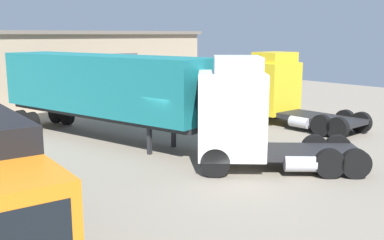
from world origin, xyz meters
name	(u,v)px	position (x,y,z in m)	size (l,w,h in m)	color
ground_plane	(169,153)	(0.00, 0.00, 0.00)	(60.00, 60.00, 0.00)	gray
warehouse_building	(16,67)	(0.00, 18.75, 2.62)	(27.37, 10.01, 5.23)	tan
tractor_unit_white	(243,117)	(0.74, -3.59, 1.99)	(6.19, 5.87, 4.20)	silver
container_trailer_red	(100,86)	(-0.90, 4.24, 2.57)	(5.19, 12.21, 4.03)	#197075
tractor_unit_yellow	(279,90)	(8.68, 1.25, 1.88)	(2.69, 6.82, 4.00)	yellow
gravel_pile	(200,99)	(7.96, 7.23, 0.80)	(4.71, 4.71, 1.61)	#423D38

